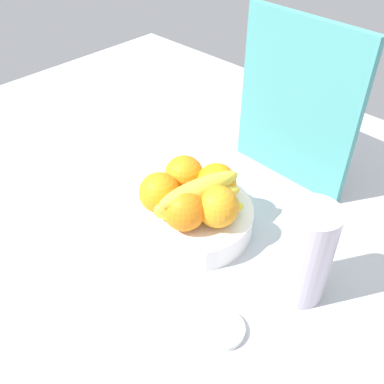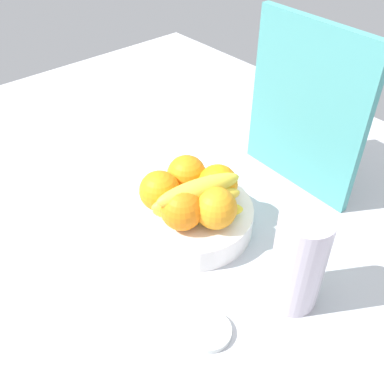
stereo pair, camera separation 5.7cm
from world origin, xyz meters
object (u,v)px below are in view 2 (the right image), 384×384
orange_back_right (218,184)px  cutting_board (306,110)px  orange_center (182,209)px  orange_front_right (160,191)px  thermos_tumbler (298,261)px  orange_back_left (216,208)px  fruit_bowl (192,217)px  orange_front_left (187,175)px  banana_bunch (199,201)px  jar_lid (208,331)px

orange_back_right → cutting_board: bearing=84.8°
orange_back_right → orange_center: bearing=-84.6°
orange_front_right → thermos_tumbler: bearing=11.6°
orange_front_right → orange_back_left: same height
fruit_bowl → orange_back_left: size_ratio=3.06×
orange_front_right → orange_back_right: same height
orange_front_left → orange_center: (7.25, -7.33, 0.00)cm
orange_front_left → orange_back_left: same height
banana_bunch → thermos_tumbler: 21.45cm
fruit_bowl → thermos_tumbler: size_ratio=1.31×
banana_bunch → jar_lid: bearing=-37.1°
orange_front_right → orange_back_right: bearing=59.4°
orange_center → cutting_board: 33.41cm
thermos_tumbler → orange_back_left: bearing=-176.3°
orange_back_right → banana_bunch: (1.45, -6.18, 0.26)cm
orange_front_right → thermos_tumbler: thermos_tumbler is taller
orange_back_left → orange_front_right: bearing=-156.0°
orange_center → banana_bunch: banana_bunch is taller
fruit_bowl → thermos_tumbler: thermos_tumbler is taller
jar_lid → fruit_bowl: bearing=145.4°
fruit_bowl → thermos_tumbler: (24.20, 1.48, 6.71)cm
orange_back_right → thermos_tumbler: (22.78, -3.86, 0.23)cm
orange_front_left → orange_back_right: (6.32, 2.55, 0.00)cm
jar_lid → orange_back_right: bearing=134.2°
cutting_board → thermos_tumbler: (20.77, -26.14, -8.76)cm
thermos_tumbler → fruit_bowl: bearing=-176.5°
fruit_bowl → banana_bunch: bearing=-16.2°
fruit_bowl → orange_front_right: (-4.34, -4.40, 6.47)cm
orange_front_right → orange_center: 6.69cm
orange_center → thermos_tumbler: (21.85, 6.02, 0.23)cm
orange_back_left → cutting_board: 28.88cm
cutting_board → thermos_tumbler: cutting_board is taller
orange_front_left → thermos_tumbler: (29.10, -1.31, 0.23)cm
banana_bunch → thermos_tumbler: size_ratio=0.97×
orange_center → banana_bunch: size_ratio=0.44×
banana_bunch → jar_lid: banana_bunch is taller
cutting_board → thermos_tumbler: bearing=-49.4°
banana_bunch → orange_back_left: bearing=19.0°
fruit_bowl → orange_center: size_ratio=3.06×
banana_bunch → cutting_board: (0.55, 28.46, 8.74)cm
orange_front_left → orange_back_left: size_ratio=1.00×
banana_bunch → jar_lid: size_ratio=2.41×
jar_lid → cutting_board: bearing=111.9°
fruit_bowl → orange_back_left: orange_back_left is taller
orange_center → orange_front_right: bearing=178.8°
orange_center → cutting_board: (1.08, 32.16, 9.00)cm
orange_back_left → orange_back_right: 6.96cm
orange_back_right → banana_bunch: bearing=-76.8°
orange_back_right → orange_back_left: bearing=-46.1°
orange_front_left → orange_front_right: size_ratio=1.00×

